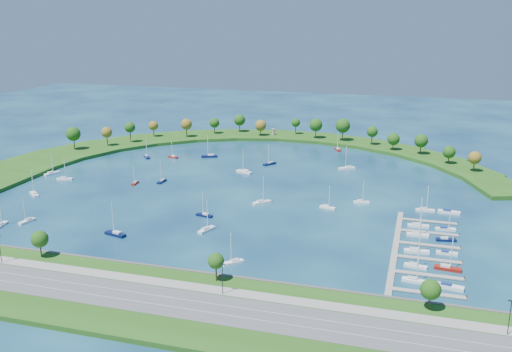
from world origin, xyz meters
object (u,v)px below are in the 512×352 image
(moored_boat_7, at_px, (115,233))
(docked_boat_11, at_px, (449,212))
(moored_boat_17, at_px, (64,178))
(docked_boat_5, at_px, (447,253))
(moored_boat_6, at_px, (270,163))
(moored_boat_13, at_px, (204,214))
(docked_boat_9, at_px, (445,229))
(moored_boat_3, at_px, (1,224))
(docked_boat_3, at_px, (448,267))
(moored_boat_12, at_px, (52,173))
(moored_boat_1, at_px, (233,261))
(moored_boat_8, at_px, (206,229))
(harbor_tower, at_px, (273,132))
(moored_boat_2, at_px, (34,193))
(docked_boat_2, at_px, (416,265))
(docked_boat_0, at_px, (415,280))
(moored_boat_5, at_px, (173,156))
(moored_boat_10, at_px, (338,149))
(dock_system, at_px, (416,251))
(moored_boat_11, at_px, (347,168))
(docked_boat_10, at_px, (425,209))
(moored_boat_0, at_px, (162,181))
(moored_boat_9, at_px, (262,202))
(moored_boat_4, at_px, (244,171))
(docked_boat_7, at_px, (446,239))
(docked_boat_4, at_px, (416,250))
(moored_boat_20, at_px, (27,220))
(moored_boat_14, at_px, (209,156))
(moored_boat_15, at_px, (147,156))
(docked_boat_6, at_px, (418,234))
(moored_boat_19, at_px, (361,201))
(docked_boat_1, at_px, (449,286))
(moored_boat_16, at_px, (135,182))

(moored_boat_7, bearing_deg, docked_boat_11, -138.68)
(moored_boat_17, bearing_deg, docked_boat_5, -33.39)
(moored_boat_6, bearing_deg, moored_boat_13, 30.26)
(moored_boat_17, relative_size, docked_boat_9, 1.45)
(moored_boat_3, bearing_deg, moored_boat_7, -94.64)
(moored_boat_7, height_order, docked_boat_3, moored_boat_7)
(moored_boat_13, bearing_deg, moored_boat_12, -9.33)
(moored_boat_1, height_order, moored_boat_8, moored_boat_8)
(moored_boat_1, xyz_separation_m, docked_boat_11, (73.05, 75.60, -0.19))
(harbor_tower, height_order, moored_boat_2, moored_boat_2)
(docked_boat_2, bearing_deg, docked_boat_5, 63.72)
(moored_boat_6, distance_m, docked_boat_0, 154.49)
(moored_boat_5, distance_m, moored_boat_10, 103.27)
(dock_system, height_order, moored_boat_11, moored_boat_11)
(harbor_tower, distance_m, moored_boat_1, 208.38)
(moored_boat_13, bearing_deg, docked_boat_10, -148.56)
(moored_boat_0, xyz_separation_m, moored_boat_9, (58.52, -18.26, 0.06))
(moored_boat_4, xyz_separation_m, moored_boat_12, (-98.26, -32.36, -0.04))
(docked_boat_7, bearing_deg, docked_boat_4, -135.11)
(moored_boat_2, xyz_separation_m, moored_boat_20, (20.42, -31.88, -0.05))
(moored_boat_12, relative_size, moored_boat_13, 1.13)
(moored_boat_17, height_order, docked_boat_2, moored_boat_17)
(moored_boat_2, xyz_separation_m, docked_boat_5, (186.69, -16.87, -0.36))
(harbor_tower, distance_m, moored_boat_7, 193.32)
(moored_boat_14, distance_m, docked_boat_5, 173.18)
(moored_boat_2, relative_size, docked_boat_4, 0.96)
(moored_boat_1, xyz_separation_m, moored_boat_7, (-52.34, 11.65, 0.06))
(moored_boat_15, bearing_deg, moored_boat_12, -72.95)
(moored_boat_12, height_order, docked_boat_7, moored_boat_12)
(moored_boat_1, relative_size, moored_boat_3, 1.03)
(moored_boat_5, height_order, moored_boat_9, moored_boat_9)
(moored_boat_20, xyz_separation_m, docked_boat_9, (166.26, 39.66, -0.29))
(moored_boat_7, height_order, docked_boat_0, moored_boat_7)
(moored_boat_10, xyz_separation_m, docked_boat_9, (62.27, -125.84, -0.32))
(moored_boat_11, height_order, docked_boat_6, moored_boat_11)
(moored_boat_20, bearing_deg, moored_boat_12, -139.43)
(docked_boat_2, distance_m, docked_boat_7, 29.66)
(docked_boat_5, bearing_deg, moored_boat_10, 113.99)
(moored_boat_10, xyz_separation_m, docked_boat_5, (62.27, -150.50, -0.35))
(moored_boat_4, relative_size, docked_boat_0, 1.17)
(moored_boat_20, xyz_separation_m, docked_boat_7, (166.31, 28.13, 0.00))
(dock_system, relative_size, moored_boat_1, 7.22)
(moored_boat_10, height_order, docked_boat_9, moored_boat_10)
(moored_boat_19, height_order, docked_boat_2, docked_boat_2)
(docked_boat_1, xyz_separation_m, docked_boat_7, (0.06, 40.58, 0.20))
(dock_system, height_order, moored_boat_14, moored_boat_14)
(harbor_tower, height_order, moored_boat_15, moored_boat_15)
(docked_boat_2, height_order, docked_boat_4, docked_boat_4)
(moored_boat_9, height_order, docked_boat_5, moored_boat_9)
(moored_boat_16, distance_m, moored_boat_17, 38.93)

